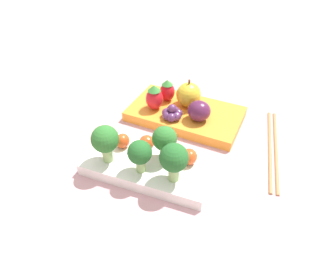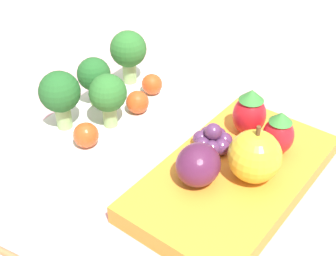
{
  "view_description": "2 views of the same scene",
  "coord_description": "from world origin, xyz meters",
  "px_view_note": "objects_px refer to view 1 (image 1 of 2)",
  "views": [
    {
      "loc": [
        -0.13,
        0.37,
        0.34
      ],
      "look_at": [
        0.01,
        -0.01,
        0.03
      ],
      "focal_mm": 32.0,
      "sensor_mm": 36.0,
      "label": 1
    },
    {
      "loc": [
        -0.3,
        -0.21,
        0.31
      ],
      "look_at": [
        0.01,
        -0.01,
        0.03
      ],
      "focal_mm": 50.0,
      "sensor_mm": 36.0,
      "label": 2
    }
  ],
  "objects_px": {
    "cherry_tomato_2": "(189,157)",
    "strawberry_0": "(154,97)",
    "apple": "(188,95)",
    "cherry_tomato_0": "(122,141)",
    "broccoli_floret_1": "(105,140)",
    "bento_box_savoury": "(148,166)",
    "broccoli_floret_2": "(174,159)",
    "cherry_tomato_1": "(147,143)",
    "bento_box_fruit": "(184,114)",
    "plum": "(199,111)",
    "chopsticks_pair": "(273,147)",
    "strawberry_1": "(167,91)",
    "broccoli_floret_0": "(140,153)",
    "grape_cluster": "(172,113)",
    "broccoli_floret_3": "(165,140)"
  },
  "relations": [
    {
      "from": "cherry_tomato_2",
      "to": "chopsticks_pair",
      "type": "relative_size",
      "value": 0.12
    },
    {
      "from": "bento_box_savoury",
      "to": "strawberry_0",
      "type": "height_order",
      "value": "strawberry_0"
    },
    {
      "from": "bento_box_savoury",
      "to": "broccoli_floret_2",
      "type": "xyz_separation_m",
      "value": [
        -0.05,
        0.02,
        0.05
      ]
    },
    {
      "from": "bento_box_savoury",
      "to": "cherry_tomato_2",
      "type": "xyz_separation_m",
      "value": [
        -0.06,
        -0.02,
        0.02
      ]
    },
    {
      "from": "broccoli_floret_3",
      "to": "strawberry_0",
      "type": "relative_size",
      "value": 1.14
    },
    {
      "from": "chopsticks_pair",
      "to": "apple",
      "type": "bearing_deg",
      "value": -16.81
    },
    {
      "from": "broccoli_floret_2",
      "to": "strawberry_0",
      "type": "relative_size",
      "value": 1.24
    },
    {
      "from": "chopsticks_pair",
      "to": "grape_cluster",
      "type": "bearing_deg",
      "value": -0.52
    },
    {
      "from": "bento_box_savoury",
      "to": "cherry_tomato_2",
      "type": "relative_size",
      "value": 8.01
    },
    {
      "from": "bento_box_fruit",
      "to": "plum",
      "type": "bearing_deg",
      "value": 148.42
    },
    {
      "from": "broccoli_floret_0",
      "to": "strawberry_0",
      "type": "relative_size",
      "value": 1.07
    },
    {
      "from": "broccoli_floret_1",
      "to": "broccoli_floret_2",
      "type": "bearing_deg",
      "value": 178.63
    },
    {
      "from": "cherry_tomato_2",
      "to": "strawberry_0",
      "type": "bearing_deg",
      "value": -49.1
    },
    {
      "from": "strawberry_1",
      "to": "plum",
      "type": "xyz_separation_m",
      "value": [
        -0.08,
        0.04,
        -0.0
      ]
    },
    {
      "from": "bento_box_savoury",
      "to": "cherry_tomato_2",
      "type": "distance_m",
      "value": 0.07
    },
    {
      "from": "bento_box_savoury",
      "to": "broccoli_floret_1",
      "type": "bearing_deg",
      "value": 16.26
    },
    {
      "from": "strawberry_1",
      "to": "broccoli_floret_0",
      "type": "bearing_deg",
      "value": 98.69
    },
    {
      "from": "broccoli_floret_1",
      "to": "strawberry_1",
      "type": "distance_m",
      "value": 0.2
    },
    {
      "from": "broccoli_floret_1",
      "to": "cherry_tomato_2",
      "type": "relative_size",
      "value": 2.56
    },
    {
      "from": "apple",
      "to": "cherry_tomato_0",
      "type": "bearing_deg",
      "value": 67.65
    },
    {
      "from": "cherry_tomato_2",
      "to": "apple",
      "type": "height_order",
      "value": "apple"
    },
    {
      "from": "broccoli_floret_2",
      "to": "strawberry_0",
      "type": "distance_m",
      "value": 0.19
    },
    {
      "from": "broccoli_floret_1",
      "to": "broccoli_floret_3",
      "type": "height_order",
      "value": "broccoli_floret_1"
    },
    {
      "from": "chopsticks_pair",
      "to": "broccoli_floret_2",
      "type": "bearing_deg",
      "value": 46.95
    },
    {
      "from": "bento_box_savoury",
      "to": "chopsticks_pair",
      "type": "bearing_deg",
      "value": -146.1
    },
    {
      "from": "cherry_tomato_0",
      "to": "cherry_tomato_1",
      "type": "bearing_deg",
      "value": -168.07
    },
    {
      "from": "cherry_tomato_2",
      "to": "broccoli_floret_1",
      "type": "bearing_deg",
      "value": 17.13
    },
    {
      "from": "broccoli_floret_2",
      "to": "grape_cluster",
      "type": "height_order",
      "value": "broccoli_floret_2"
    },
    {
      "from": "broccoli_floret_2",
      "to": "strawberry_1",
      "type": "height_order",
      "value": "broccoli_floret_2"
    },
    {
      "from": "broccoli_floret_0",
      "to": "broccoli_floret_1",
      "type": "height_order",
      "value": "broccoli_floret_1"
    },
    {
      "from": "strawberry_0",
      "to": "broccoli_floret_2",
      "type": "bearing_deg",
      "value": 120.37
    },
    {
      "from": "bento_box_fruit",
      "to": "bento_box_savoury",
      "type": "bearing_deg",
      "value": 86.47
    },
    {
      "from": "bento_box_fruit",
      "to": "broccoli_floret_1",
      "type": "distance_m",
      "value": 0.19
    },
    {
      "from": "broccoli_floret_1",
      "to": "apple",
      "type": "bearing_deg",
      "value": -110.23
    },
    {
      "from": "broccoli_floret_0",
      "to": "broccoli_floret_2",
      "type": "bearing_deg",
      "value": -179.24
    },
    {
      "from": "cherry_tomato_1",
      "to": "plum",
      "type": "height_order",
      "value": "plum"
    },
    {
      "from": "bento_box_savoury",
      "to": "strawberry_1",
      "type": "relative_size",
      "value": 4.35
    },
    {
      "from": "plum",
      "to": "grape_cluster",
      "type": "bearing_deg",
      "value": 13.23
    },
    {
      "from": "bento_box_fruit",
      "to": "strawberry_1",
      "type": "distance_m",
      "value": 0.06
    },
    {
      "from": "cherry_tomato_1",
      "to": "grape_cluster",
      "type": "bearing_deg",
      "value": -95.76
    },
    {
      "from": "broccoli_floret_2",
      "to": "apple",
      "type": "bearing_deg",
      "value": -78.89
    },
    {
      "from": "cherry_tomato_0",
      "to": "cherry_tomato_2",
      "type": "bearing_deg",
      "value": -179.89
    },
    {
      "from": "broccoli_floret_0",
      "to": "strawberry_1",
      "type": "height_order",
      "value": "broccoli_floret_0"
    },
    {
      "from": "broccoli_floret_0",
      "to": "grape_cluster",
      "type": "distance_m",
      "value": 0.15
    },
    {
      "from": "broccoli_floret_2",
      "to": "strawberry_0",
      "type": "height_order",
      "value": "broccoli_floret_2"
    },
    {
      "from": "broccoli_floret_3",
      "to": "plum",
      "type": "bearing_deg",
      "value": -101.06
    },
    {
      "from": "grape_cluster",
      "to": "cherry_tomato_2",
      "type": "bearing_deg",
      "value": 121.44
    },
    {
      "from": "strawberry_0",
      "to": "grape_cluster",
      "type": "bearing_deg",
      "value": 157.03
    },
    {
      "from": "cherry_tomato_2",
      "to": "plum",
      "type": "relative_size",
      "value": 0.59
    },
    {
      "from": "apple",
      "to": "grape_cluster",
      "type": "relative_size",
      "value": 1.46
    }
  ]
}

